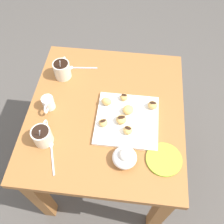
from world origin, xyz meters
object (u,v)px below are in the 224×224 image
coffee_mug_cream_right (62,69)px  beignet_3 (128,130)px  pastry_plate_square (127,120)px  beignet_2 (104,123)px  beignet_4 (121,119)px  coffee_mug_cream_left (42,135)px  beignet_0 (124,97)px  beignet_1 (152,105)px  saucer_lime_left (164,159)px  beignet_6 (106,101)px  dining_table (106,125)px  ice_cream_bowl (125,157)px  cream_pitcher_white (48,103)px  beignet_5 (128,110)px

coffee_mug_cream_right → beignet_3: 0.51m
coffee_mug_cream_right → pastry_plate_square: bearing=-124.1°
beignet_2 → beignet_4: size_ratio=0.86×
coffee_mug_cream_left → beignet_0: size_ratio=3.25×
beignet_1 → beignet_2: (-0.13, 0.23, -0.00)m
saucer_lime_left → beignet_6: beignet_6 is taller
dining_table → ice_cream_bowl: 0.34m
beignet_0 → beignet_2: (-0.16, 0.08, -0.00)m
coffee_mug_cream_right → coffee_mug_cream_left: bearing=180.0°
dining_table → saucer_lime_left: saucer_lime_left is taller
coffee_mug_cream_left → cream_pitcher_white: bearing=7.0°
beignet_1 → beignet_5: bearing=109.6°
dining_table → cream_pitcher_white: bearing=92.8°
beignet_5 → beignet_0: bearing=19.0°
coffee_mug_cream_right → ice_cream_bowl: bearing=-140.5°
pastry_plate_square → beignet_4: 0.04m
dining_table → beignet_3: size_ratio=18.99×
beignet_0 → dining_table: bearing=129.2°
cream_pitcher_white → beignet_6: (0.04, -0.29, -0.00)m
beignet_0 → saucer_lime_left: bearing=-145.9°
pastry_plate_square → cream_pitcher_white: cream_pitcher_white is taller
coffee_mug_cream_right → beignet_6: coffee_mug_cream_right is taller
coffee_mug_cream_right → ice_cream_bowl: size_ratio=1.35×
beignet_0 → beignet_6: bearing=114.4°
coffee_mug_cream_right → beignet_5: bearing=-119.4°
saucer_lime_left → coffee_mug_cream_right: bearing=51.7°
coffee_mug_cream_left → beignet_5: (0.19, -0.38, -0.01)m
ice_cream_bowl → beignet_0: bearing=5.4°
beignet_6 → dining_table: bearing=-175.7°
saucer_lime_left → beignet_2: (0.14, 0.29, 0.03)m
beignet_0 → beignet_5: 0.08m
dining_table → coffee_mug_cream_left: (-0.20, 0.27, 0.19)m
pastry_plate_square → beignet_1: size_ratio=6.38×
cream_pitcher_white → beignet_1: 0.53m
coffee_mug_cream_left → beignet_2: 0.29m
beignet_5 → beignet_6: bearing=71.8°
beignet_3 → saucer_lime_left: bearing=-123.6°
ice_cream_bowl → beignet_2: (0.17, 0.11, -0.00)m
cream_pitcher_white → beignet_3: size_ratio=2.28×
pastry_plate_square → beignet_3: size_ratio=6.64×
ice_cream_bowl → beignet_4: bearing=9.7°
coffee_mug_cream_left → saucer_lime_left: size_ratio=0.82×
beignet_0 → beignet_2: size_ratio=0.93×
beignet_0 → beignet_5: bearing=-161.0°
beignet_2 → pastry_plate_square: bearing=-68.4°
dining_table → coffee_mug_cream_left: bearing=127.0°
dining_table → beignet_4: (-0.07, -0.08, 0.18)m
cream_pitcher_white → beignet_4: bearing=-98.1°
coffee_mug_cream_left → beignet_5: bearing=-63.0°
beignet_0 → beignet_3: size_ratio=0.89×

